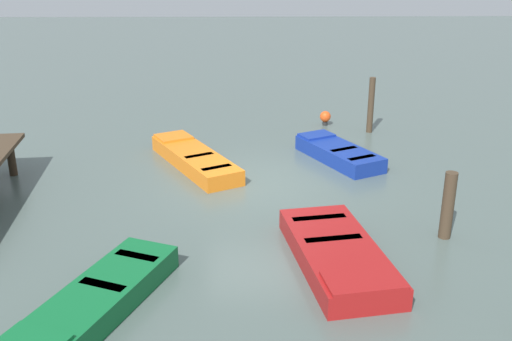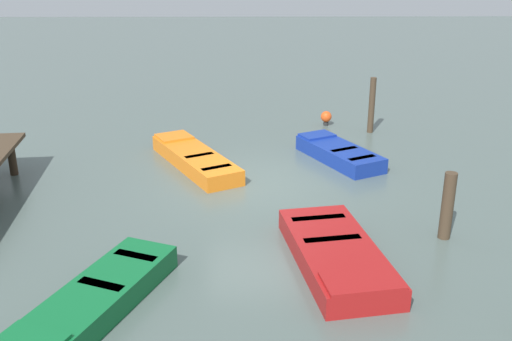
{
  "view_description": "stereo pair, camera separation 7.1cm",
  "coord_description": "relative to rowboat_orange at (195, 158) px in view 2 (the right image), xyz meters",
  "views": [
    {
      "loc": [
        -13.39,
        0.25,
        5.37
      ],
      "look_at": [
        0.0,
        0.0,
        0.35
      ],
      "focal_mm": 40.99,
      "sensor_mm": 36.0,
      "label": 1
    },
    {
      "loc": [
        -13.4,
        0.18,
        5.37
      ],
      "look_at": [
        0.0,
        0.0,
        0.35
      ],
      "focal_mm": 40.99,
      "sensor_mm": 36.0,
      "label": 2
    }
  ],
  "objects": [
    {
      "name": "marker_buoy",
      "position": [
        3.84,
        -4.0,
        0.07
      ],
      "size": [
        0.36,
        0.36,
        0.48
      ],
      "color": "#262626",
      "rests_on": "ground_plane"
    },
    {
      "name": "rowboat_green",
      "position": [
        -6.88,
        1.05,
        0.0
      ],
      "size": [
        3.8,
        2.34,
        0.46
      ],
      "rotation": [
        0.0,
        0.0,
        2.75
      ],
      "color": "#0F602D",
      "rests_on": "ground_plane"
    },
    {
      "name": "mooring_piling_near_left",
      "position": [
        -4.28,
        -5.35,
        0.48
      ],
      "size": [
        0.24,
        0.24,
        1.39
      ],
      "primitive_type": "cylinder",
      "color": "#423323",
      "rests_on": "ground_plane"
    },
    {
      "name": "rowboat_blue",
      "position": [
        0.38,
        -3.91,
        0.0
      ],
      "size": [
        3.01,
        2.21,
        0.46
      ],
      "rotation": [
        0.0,
        0.0,
        0.47
      ],
      "color": "navy",
      "rests_on": "ground_plane"
    },
    {
      "name": "ground_plane",
      "position": [
        -1.32,
        -1.62,
        -0.22
      ],
      "size": [
        80.0,
        80.0,
        0.0
      ],
      "primitive_type": "plane",
      "color": "#4C5B56"
    },
    {
      "name": "mooring_piling_mid_left",
      "position": [
        3.04,
        -5.31,
        0.66
      ],
      "size": [
        0.19,
        0.19,
        1.75
      ],
      "primitive_type": "cylinder",
      "color": "#423323",
      "rests_on": "ground_plane"
    },
    {
      "name": "rowboat_red",
      "position": [
        -5.34,
        -3.04,
        0.0
      ],
      "size": [
        3.55,
        1.94,
        0.46
      ],
      "rotation": [
        0.0,
        0.0,
        3.31
      ],
      "color": "maroon",
      "rests_on": "ground_plane"
    },
    {
      "name": "rowboat_orange",
      "position": [
        0.0,
        0.0,
        0.0
      ],
      "size": [
        3.83,
        2.69,
        0.46
      ],
      "rotation": [
        0.0,
        0.0,
        0.49
      ],
      "color": "orange",
      "rests_on": "ground_plane"
    }
  ]
}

